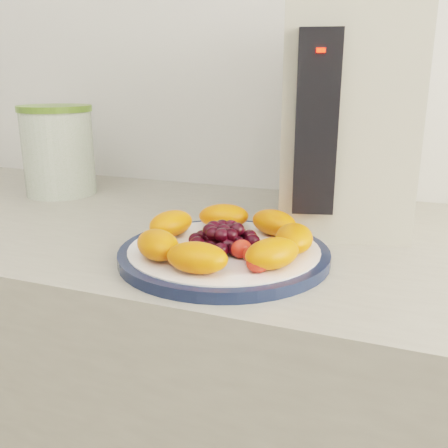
% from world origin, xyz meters
% --- Properties ---
extents(counter, '(3.50, 0.60, 0.90)m').
position_xyz_m(counter, '(0.00, 1.20, 0.45)').
color(counter, '#9D9887').
rests_on(counter, floor).
extents(plate_rim, '(0.28, 0.28, 0.01)m').
position_xyz_m(plate_rim, '(0.10, 1.06, 0.91)').
color(plate_rim, '#141D38').
rests_on(plate_rim, counter).
extents(plate_face, '(0.26, 0.26, 0.02)m').
position_xyz_m(plate_face, '(0.10, 1.06, 0.91)').
color(plate_face, white).
rests_on(plate_face, counter).
extents(canister, '(0.17, 0.17, 0.17)m').
position_xyz_m(canister, '(-0.36, 1.30, 0.99)').
color(canister, '#2B580E').
rests_on(canister, counter).
extents(canister_lid, '(0.18, 0.18, 0.01)m').
position_xyz_m(canister_lid, '(-0.36, 1.30, 1.08)').
color(canister_lid, '#527529').
rests_on(canister_lid, canister).
extents(appliance_body, '(0.25, 0.31, 0.34)m').
position_xyz_m(appliance_body, '(0.21, 1.31, 1.07)').
color(appliance_body, '#AAA692').
rests_on(appliance_body, counter).
extents(appliance_panel, '(0.06, 0.03, 0.25)m').
position_xyz_m(appliance_panel, '(0.19, 1.16, 1.07)').
color(appliance_panel, black).
rests_on(appliance_panel, appliance_body).
extents(appliance_led, '(0.01, 0.01, 0.01)m').
position_xyz_m(appliance_led, '(0.20, 1.15, 1.17)').
color(appliance_led, '#FF0C05').
rests_on(appliance_led, appliance_panel).
extents(fruit_plate, '(0.25, 0.24, 0.04)m').
position_xyz_m(fruit_plate, '(0.10, 1.05, 0.93)').
color(fruit_plate, '#ED5409').
rests_on(fruit_plate, plate_face).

